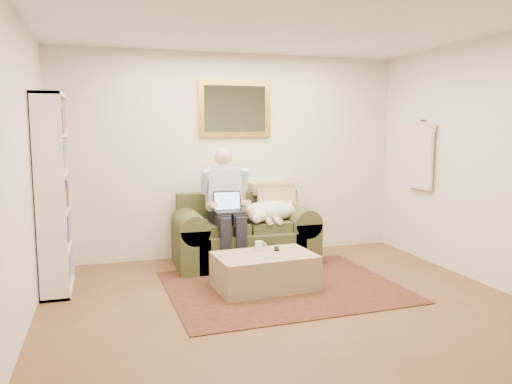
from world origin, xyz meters
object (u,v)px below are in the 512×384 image
ottoman (265,271)px  bookshelf (53,194)px  laptop (228,207)px  sofa (244,239)px  coffee_mug (259,246)px  seated_man (227,209)px  sleeping_dog (270,211)px

ottoman → bookshelf: 2.29m
laptop → bookshelf: 1.90m
bookshelf → sofa: bearing=11.6°
ottoman → bookshelf: (-2.05, 0.59, 0.82)m
laptop → coffee_mug: laptop is taller
ottoman → laptop: bearing=102.8°
seated_man → coffee_mug: seated_man is taller
seated_man → coffee_mug: 0.79m
seated_man → coffee_mug: size_ratio=14.29×
sleeping_dog → bookshelf: bearing=-171.8°
seated_man → bookshelf: (-1.87, -0.28, 0.29)m
laptop → sleeping_dog: (0.56, 0.14, -0.10)m
seated_man → sleeping_dog: 0.57m
sofa → ottoman: 1.04m
ottoman → coffee_mug: coffee_mug is taller
seated_man → laptop: (-0.00, -0.07, 0.03)m
ottoman → bookshelf: size_ratio=0.50×
sleeping_dog → seated_man: bearing=-172.9°
sofa → seated_man: (-0.25, -0.16, 0.42)m
sleeping_dog → bookshelf: bookshelf is taller
sleeping_dog → ottoman: 1.12m
seated_man → ottoman: bearing=-78.2°
laptop → ottoman: size_ratio=0.33×
ottoman → bookshelf: bookshelf is taller
ottoman → bookshelf: bearing=163.9°
sofa → ottoman: (-0.07, -1.03, -0.11)m
laptop → bookshelf: bookshelf is taller
sofa → seated_man: bearing=-148.5°
sofa → coffee_mug: (-0.08, -0.87, 0.12)m
bookshelf → ottoman: bearing=-16.1°
laptop → coffee_mug: size_ratio=3.30×
seated_man → coffee_mug: (0.17, -0.71, -0.30)m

